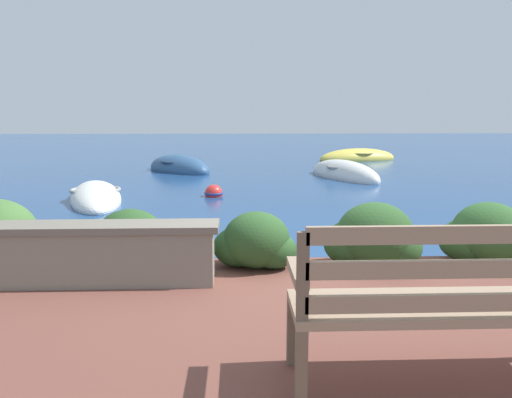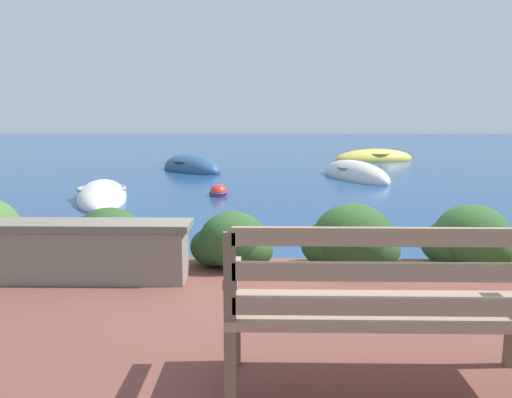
{
  "view_description": "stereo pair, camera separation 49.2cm",
  "coord_description": "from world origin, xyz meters",
  "views": [
    {
      "loc": [
        -0.68,
        -4.96,
        1.68
      ],
      "look_at": [
        -0.35,
        3.64,
        0.22
      ],
      "focal_mm": 35.0,
      "sensor_mm": 36.0,
      "label": 1
    },
    {
      "loc": [
        -0.18,
        -4.96,
        1.68
      ],
      "look_at": [
        -0.35,
        3.64,
        0.22
      ],
      "focal_mm": 35.0,
      "sensor_mm": 36.0,
      "label": 2
    }
  ],
  "objects": [
    {
      "name": "rowboat_far",
      "position": [
        -2.41,
        9.94,
        0.07
      ],
      "size": [
        2.53,
        2.64,
        0.88
      ],
      "rotation": [
        0.0,
        0.0,
        2.3
      ],
      "color": "#2D517A",
      "rests_on": "ground_plane"
    },
    {
      "name": "hedge_clump_left",
      "position": [
        -1.72,
        -0.27,
        0.47
      ],
      "size": [
        0.84,
        0.61,
        0.57
      ],
      "color": "#284C23",
      "rests_on": "patio_terrace"
    },
    {
      "name": "stone_wall",
      "position": [
        -1.88,
        -0.72,
        0.49
      ],
      "size": [
        2.09,
        0.39,
        0.53
      ],
      "color": "gray",
      "rests_on": "patio_terrace"
    },
    {
      "name": "park_bench",
      "position": [
        0.45,
        -2.47,
        0.71
      ],
      "size": [
        1.68,
        0.48,
        0.93
      ],
      "rotation": [
        0.0,
        0.0,
        0.04
      ],
      "color": "brown",
      "rests_on": "patio_terrace"
    },
    {
      "name": "rowboat_outer",
      "position": [
        3.83,
        13.5,
        0.07
      ],
      "size": [
        3.29,
        2.05,
        0.76
      ],
      "rotation": [
        0.0,
        0.0,
        0.3
      ],
      "color": "#DBC64C",
      "rests_on": "ground_plane"
    },
    {
      "name": "hedge_clump_centre",
      "position": [
        -0.51,
        -0.31,
        0.46
      ],
      "size": [
        0.8,
        0.58,
        0.55
      ],
      "color": "#284C23",
      "rests_on": "patio_terrace"
    },
    {
      "name": "ground_plane",
      "position": [
        0.0,
        0.0,
        0.0
      ],
      "size": [
        80.0,
        80.0,
        0.0
      ],
      "color": "navy"
    },
    {
      "name": "rowboat_nearest",
      "position": [
        -3.46,
        4.86,
        0.05
      ],
      "size": [
        1.79,
        3.27,
        0.61
      ],
      "rotation": [
        0.0,
        0.0,
        5.0
      ],
      "color": "silver",
      "rests_on": "ground_plane"
    },
    {
      "name": "hedge_clump_far_right",
      "position": [
        1.8,
        -0.23,
        0.48
      ],
      "size": [
        0.89,
        0.64,
        0.61
      ],
      "color": "#2D5628",
      "rests_on": "patio_terrace"
    },
    {
      "name": "mooring_buoy",
      "position": [
        -1.16,
        5.31,
        0.06
      ],
      "size": [
        0.4,
        0.4,
        0.36
      ],
      "color": "red",
      "rests_on": "ground_plane"
    },
    {
      "name": "hedge_clump_right",
      "position": [
        0.63,
        -0.34,
        0.49
      ],
      "size": [
        0.93,
        0.67,
        0.63
      ],
      "color": "#284C23",
      "rests_on": "patio_terrace"
    },
    {
      "name": "rowboat_mid",
      "position": [
        2.2,
        8.28,
        0.07
      ],
      "size": [
        1.89,
        3.18,
        0.83
      ],
      "rotation": [
        0.0,
        0.0,
        5.06
      ],
      "color": "silver",
      "rests_on": "ground_plane"
    }
  ]
}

